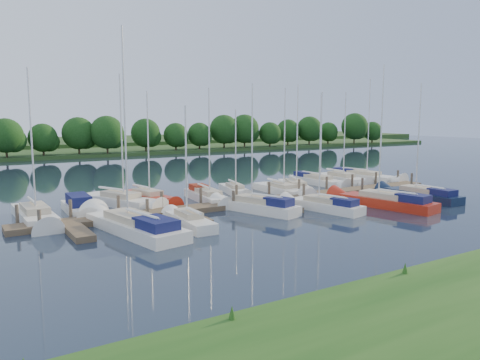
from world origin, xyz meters
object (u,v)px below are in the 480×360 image
sailboat_n_5 (235,191)px  sailboat_s_2 (257,207)px  dock (266,202)px  sailboat_n_0 (36,218)px  motorboat (80,209)px

sailboat_n_5 → sailboat_s_2: bearing=83.2°
dock → sailboat_n_0: bearing=169.2°
sailboat_n_0 → motorboat: (3.33, 1.19, 0.09)m
dock → sailboat_n_5: 6.29m
motorboat → dock: bearing=164.4°
dock → sailboat_s_2: bearing=-139.0°
dock → sailboat_s_2: size_ratio=3.84×
sailboat_n_0 → sailboat_n_5: 18.60m
motorboat → sailboat_n_5: size_ratio=0.76×
motorboat → sailboat_s_2: bearing=153.2°
sailboat_s_2 → sailboat_n_5: bearing=51.2°
motorboat → sailboat_n_5: (15.04, 1.69, -0.10)m
dock → sailboat_n_5: sailboat_n_5 is taller
sailboat_n_5 → sailboat_s_2: sailboat_s_2 is taller
motorboat → sailboat_n_5: 15.14m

